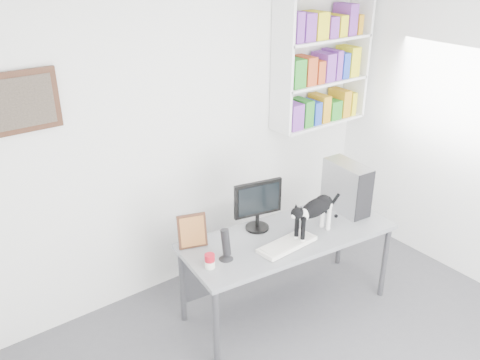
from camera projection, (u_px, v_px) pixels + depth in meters
The scene contains 11 objects.
room at pixel (375, 237), 2.87m from camera, with size 4.01×4.01×2.70m.
bookshelf at pixel (322, 61), 4.75m from camera, with size 1.03×0.28×1.24m, color white.
wall_art at pixel (20, 102), 3.35m from camera, with size 0.52×0.04×0.42m, color #402114.
desk at pixel (287, 271), 4.24m from camera, with size 1.75×0.68×0.73m, color slate.
monitor at pixel (258, 205), 4.07m from camera, with size 0.41×0.19×0.43m, color black.
keyboard at pixel (287, 244), 3.91m from camera, with size 0.48×0.19×0.04m, color white.
pc_tower at pixel (346, 187), 4.37m from camera, with size 0.19×0.43×0.43m, color #A4A4A9.
speaker at pixel (226, 244), 3.71m from camera, with size 0.11×0.11×0.26m, color black.
leaning_print at pixel (192, 230), 3.87m from camera, with size 0.22×0.09×0.28m, color #402114.
soup_can at pixel (210, 261), 3.65m from camera, with size 0.07×0.07×0.11m, color #B20F1F.
cat at pixel (314, 217), 4.00m from camera, with size 0.53×0.14×0.33m, color black, non-canonical shape.
Camera 1 is at (-2.08, -1.51, 2.87)m, focal length 38.00 mm.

